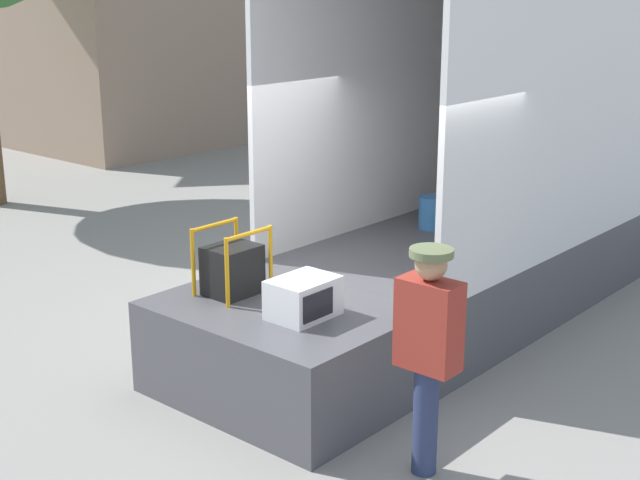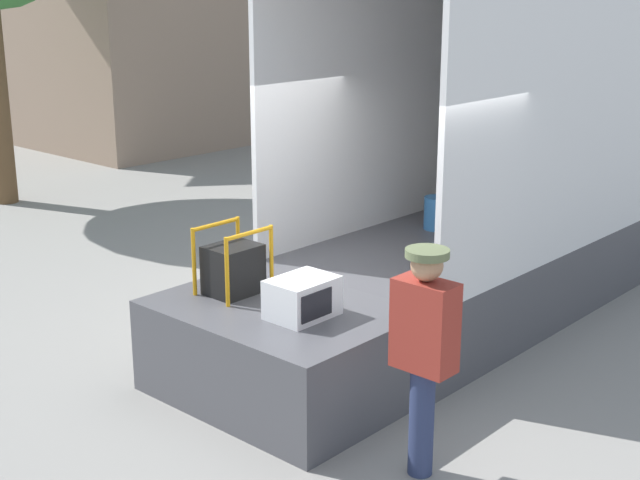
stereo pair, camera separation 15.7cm
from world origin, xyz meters
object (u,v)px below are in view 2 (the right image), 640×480
microwave (303,298)px  worker_person (424,340)px  portable_generator (234,268)px  box_truck (556,190)px

microwave → worker_person: size_ratio=0.32×
portable_generator → worker_person: worker_person is taller
box_truck → microwave: 4.83m
microwave → box_truck: bearing=3.7°
portable_generator → worker_person: size_ratio=0.35×
box_truck → microwave: (-4.82, -0.32, -0.01)m
microwave → worker_person: bearing=-97.6°
box_truck → worker_person: box_truck is taller
box_truck → microwave: box_truck is taller
portable_generator → box_truck: bearing=-6.2°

